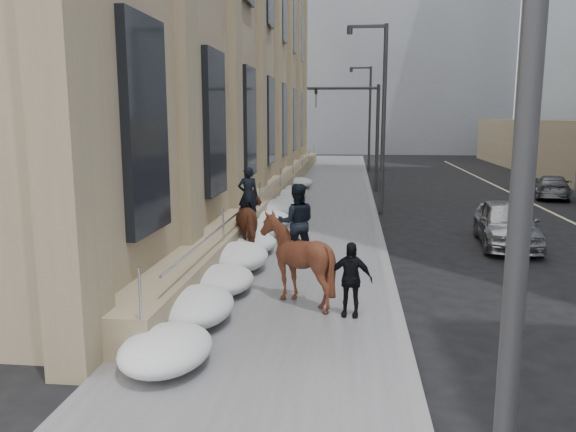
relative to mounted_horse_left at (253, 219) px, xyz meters
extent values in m
plane|color=black|center=(1.39, -6.14, -1.12)|extent=(140.00, 140.00, 0.00)
cube|color=#5A5A5C|center=(1.39, 3.86, -1.06)|extent=(5.00, 80.00, 0.12)
cube|color=slate|center=(4.01, 3.86, -1.06)|extent=(0.24, 80.00, 0.12)
cube|color=#91775F|center=(-3.91, 13.86, 7.88)|extent=(5.00, 44.00, 18.00)
cube|color=#857556|center=(-0.86, 13.86, -0.67)|extent=(1.10, 44.00, 0.90)
cylinder|color=silver|center=(-0.41, 13.86, 0.23)|extent=(0.06, 42.00, 0.06)
cube|color=#857556|center=(-1.46, 3.86, 6.98)|extent=(0.70, 1.20, 16.20)
cube|color=black|center=(-1.31, 6.86, 2.88)|extent=(0.20, 2.20, 4.50)
cube|color=slate|center=(5.39, 53.86, 12.88)|extent=(30.00, 12.00, 28.00)
cube|color=gray|center=(-4.61, 65.86, 8.88)|extent=(24.00, 12.00, 20.00)
cylinder|color=#2D2D30|center=(4.29, -12.14, 2.88)|extent=(0.18, 0.18, 8.00)
cylinder|color=#2D2D30|center=(4.29, 7.86, 2.88)|extent=(0.18, 0.18, 8.00)
cube|color=#2D2D30|center=(3.49, 7.86, 6.78)|extent=(1.60, 0.15, 0.12)
cylinder|color=#2D2D30|center=(2.79, 7.86, 6.63)|extent=(0.24, 0.24, 0.30)
cylinder|color=#2D2D30|center=(4.29, 27.86, 2.88)|extent=(0.18, 0.18, 8.00)
cube|color=#2D2D30|center=(3.49, 27.86, 6.78)|extent=(1.60, 0.15, 0.12)
cylinder|color=#2D2D30|center=(2.79, 27.86, 6.63)|extent=(0.24, 0.24, 0.30)
cylinder|color=#2D2D30|center=(4.39, 15.86, 1.88)|extent=(0.20, 0.20, 6.00)
cylinder|color=#2D2D30|center=(2.39, 15.86, 4.68)|extent=(4.00, 0.16, 0.16)
imported|color=black|center=(0.89, 15.86, 4.18)|extent=(0.18, 0.22, 1.10)
ellipsoid|color=white|center=(-0.06, -6.14, -0.66)|extent=(1.50, 2.10, 0.68)
ellipsoid|color=white|center=(-0.01, -2.14, -0.64)|extent=(1.60, 2.20, 0.72)
ellipsoid|color=white|center=(-0.11, 1.86, -0.68)|extent=(1.40, 2.00, 0.64)
ellipsoid|color=white|center=(0.04, 5.86, -0.62)|extent=(1.70, 2.30, 0.76)
ellipsoid|color=white|center=(-0.06, 9.86, -0.67)|extent=(1.50, 2.10, 0.66)
imported|color=#4E2617|center=(0.00, -0.02, -0.08)|extent=(1.71, 2.39, 1.84)
imported|color=black|center=(0.00, 0.13, 0.72)|extent=(0.74, 0.61, 1.72)
imported|color=#3F1D12|center=(1.80, -4.64, -0.02)|extent=(1.84, 2.01, 1.97)
imported|color=black|center=(1.80, -4.49, 0.78)|extent=(0.93, 0.77, 1.72)
imported|color=black|center=(2.99, -5.38, -0.22)|extent=(0.96, 0.48, 1.57)
imported|color=#97989E|center=(8.08, 2.19, -0.36)|extent=(2.21, 4.60, 1.52)
imported|color=#4C4E53|center=(13.42, 13.97, -0.52)|extent=(2.70, 4.44, 1.20)
camera|label=1|loc=(2.98, -16.60, 3.07)|focal=35.00mm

